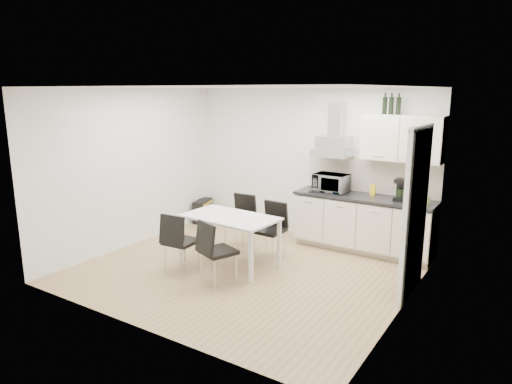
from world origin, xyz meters
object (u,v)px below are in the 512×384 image
kitchenette (367,201)px  floor_speaker (247,218)px  chair_near_right (218,252)px  chair_near_left (181,242)px  dining_table (230,222)px  chair_far_left (239,222)px  guitar_amp (203,211)px  chair_far_right (269,231)px

kitchenette → floor_speaker: 2.52m
kitchenette → chair_near_right: (-1.23, -2.30, -0.39)m
chair_near_left → dining_table: bearing=50.9°
dining_table → chair_near_left: (-0.43, -0.59, -0.23)m
chair_near_right → floor_speaker: 2.75m
chair_far_left → chair_near_right: same height
chair_far_left → guitar_amp: (-1.50, 0.89, -0.22)m
chair_far_right → guitar_amp: 2.43m
guitar_amp → floor_speaker: (0.89, 0.25, -0.09)m
chair_far_right → kitchenette: bearing=-132.5°
guitar_amp → floor_speaker: 0.93m
chair_far_right → floor_speaker: size_ratio=3.30×
kitchenette → dining_table: kitchenette is taller
floor_speaker → chair_far_right: bearing=-32.6°
dining_table → chair_far_left: size_ratio=1.63×
chair_far_right → chair_near_left: same height
kitchenette → chair_far_left: size_ratio=2.86×
kitchenette → guitar_amp: bearing=-178.5°
dining_table → chair_near_right: (0.26, -0.64, -0.23)m
kitchenette → chair_near_left: size_ratio=2.86×
chair_far_left → floor_speaker: bearing=-64.5°
chair_far_left → chair_near_right: size_ratio=1.00×
chair_near_left → floor_speaker: chair_near_left is taller
kitchenette → chair_near_left: 2.99m
chair_far_left → chair_far_right: 0.70m
chair_far_left → floor_speaker: size_ratio=3.30×
chair_far_right → guitar_amp: size_ratio=1.57×
chair_near_right → floor_speaker: bearing=136.6°
dining_table → chair_near_right: 0.72m
kitchenette → chair_near_left: (-1.92, -2.26, -0.39)m
chair_far_left → chair_far_right: size_ratio=1.00×
chair_near_right → chair_far_right: bearing=106.0°
kitchenette → chair_far_right: 1.65m
dining_table → chair_far_left: bearing=118.1°
chair_far_left → kitchenette: bearing=-154.2°
dining_table → floor_speaker: 2.12m
dining_table → guitar_amp: (-1.81, 1.58, -0.45)m
kitchenette → guitar_amp: size_ratio=4.48×
chair_far_right → chair_near_right: (-0.10, -1.16, 0.00)m
dining_table → chair_far_right: chair_far_right is taller
kitchenette → chair_near_left: kitchenette is taller
dining_table → chair_near_left: 0.77m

